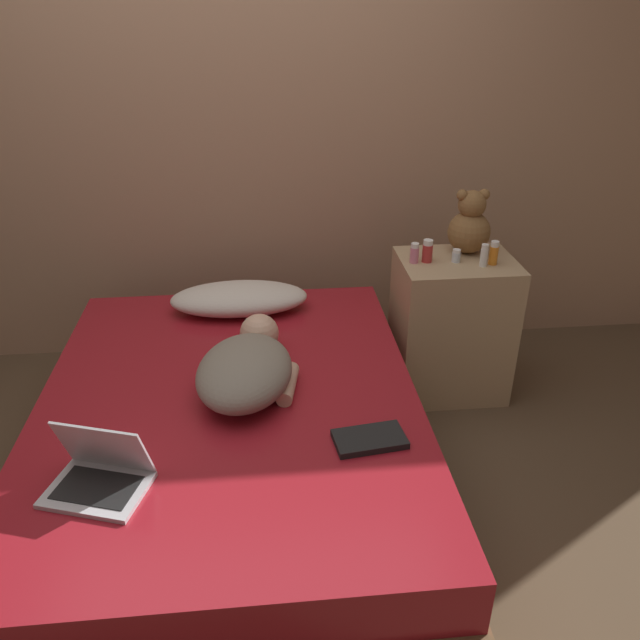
% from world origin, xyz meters
% --- Properties ---
extents(ground_plane, '(12.00, 12.00, 0.00)m').
position_xyz_m(ground_plane, '(0.00, 0.00, 0.00)').
color(ground_plane, brown).
extents(wall_back, '(8.00, 0.06, 2.60)m').
position_xyz_m(wall_back, '(0.00, 1.21, 1.30)').
color(wall_back, tan).
rests_on(wall_back, ground_plane).
extents(bed, '(1.44, 1.86, 0.45)m').
position_xyz_m(bed, '(0.00, 0.00, 0.22)').
color(bed, brown).
rests_on(bed, ground_plane).
extents(nightstand, '(0.53, 0.41, 0.70)m').
position_xyz_m(nightstand, '(1.04, 0.63, 0.35)').
color(nightstand, tan).
rests_on(nightstand, ground_plane).
extents(pillow, '(0.64, 0.30, 0.13)m').
position_xyz_m(pillow, '(0.03, 0.70, 0.52)').
color(pillow, beige).
rests_on(pillow, bed).
extents(person_lying, '(0.43, 0.66, 0.18)m').
position_xyz_m(person_lying, '(0.07, 0.06, 0.54)').
color(person_lying, gray).
rests_on(person_lying, bed).
extents(laptop, '(0.34, 0.29, 0.21)m').
position_xyz_m(laptop, '(-0.37, -0.44, 0.50)').
color(laptop, silver).
rests_on(laptop, bed).
extents(teddy_bear, '(0.20, 0.20, 0.30)m').
position_xyz_m(teddy_bear, '(1.11, 0.73, 0.83)').
color(teddy_bear, brown).
rests_on(teddy_bear, nightstand).
extents(bottle_orange, '(0.04, 0.04, 0.11)m').
position_xyz_m(bottle_orange, '(1.18, 0.57, 0.75)').
color(bottle_orange, orange).
rests_on(bottle_orange, nightstand).
extents(bottle_white, '(0.03, 0.03, 0.10)m').
position_xyz_m(bottle_white, '(1.13, 0.55, 0.75)').
color(bottle_white, white).
rests_on(bottle_white, nightstand).
extents(bottle_pink, '(0.04, 0.04, 0.09)m').
position_xyz_m(bottle_pink, '(0.83, 0.63, 0.74)').
color(bottle_pink, pink).
rests_on(bottle_pink, nightstand).
extents(bottle_red, '(0.05, 0.05, 0.10)m').
position_xyz_m(bottle_red, '(0.89, 0.63, 0.75)').
color(bottle_red, '#B72D2D').
rests_on(bottle_red, nightstand).
extents(bottle_clear, '(0.04, 0.04, 0.06)m').
position_xyz_m(bottle_clear, '(1.03, 0.61, 0.72)').
color(bottle_clear, silver).
rests_on(bottle_clear, nightstand).
extents(book, '(0.25, 0.16, 0.02)m').
position_xyz_m(book, '(0.48, -0.32, 0.46)').
color(book, black).
rests_on(book, bed).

